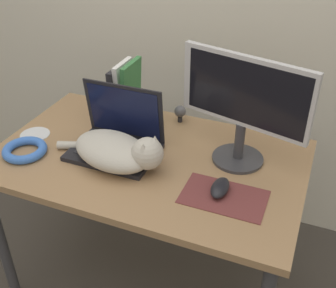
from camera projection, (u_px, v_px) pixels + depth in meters
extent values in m
cube|color=#93704C|center=(148.00, 159.00, 1.60)|extent=(1.16, 0.71, 0.03)
cylinder|color=#38383D|center=(1.00, 242.00, 1.72)|extent=(0.04, 0.04, 0.68)
cylinder|color=#38383D|center=(81.00, 162.00, 2.20)|extent=(0.04, 0.04, 0.68)
cylinder|color=#38383D|center=(288.00, 214.00, 1.86)|extent=(0.04, 0.04, 0.68)
cube|color=black|center=(114.00, 152.00, 1.60)|extent=(0.32, 0.23, 0.02)
cube|color=#28282D|center=(112.00, 151.00, 1.58)|extent=(0.27, 0.12, 0.00)
cube|color=black|center=(124.00, 111.00, 1.61)|extent=(0.32, 0.03, 0.23)
cube|color=#0F1433|center=(124.00, 112.00, 1.61)|extent=(0.29, 0.02, 0.20)
ellipsoid|color=#B2ADA3|center=(112.00, 151.00, 1.53)|extent=(0.36, 0.28, 0.11)
sphere|color=#B2ADA3|center=(147.00, 154.00, 1.46)|extent=(0.12, 0.12, 0.12)
cone|color=#B2ADA3|center=(155.00, 140.00, 1.45)|extent=(0.04, 0.04, 0.03)
cone|color=#B2ADA3|center=(143.00, 148.00, 1.41)|extent=(0.04, 0.04, 0.03)
cylinder|color=#B2ADA3|center=(76.00, 145.00, 1.62)|extent=(0.14, 0.08, 0.03)
cylinder|color=#333338|center=(238.00, 158.00, 1.57)|extent=(0.19, 0.19, 0.01)
cylinder|color=#333338|center=(239.00, 141.00, 1.53)|extent=(0.04, 0.04, 0.14)
cube|color=#B2B2B7|center=(245.00, 92.00, 1.42)|extent=(0.47, 0.14, 0.25)
cube|color=black|center=(245.00, 93.00, 1.41)|extent=(0.43, 0.11, 0.22)
cube|color=brown|center=(224.00, 197.00, 1.39)|extent=(0.28, 0.17, 0.00)
ellipsoid|color=black|center=(220.00, 188.00, 1.40)|extent=(0.06, 0.11, 0.04)
cube|color=#232328|center=(120.00, 92.00, 1.80)|extent=(0.03, 0.16, 0.23)
cube|color=white|center=(125.00, 90.00, 1.79)|extent=(0.04, 0.15, 0.25)
cube|color=#387A42|center=(131.00, 91.00, 1.78)|extent=(0.03, 0.16, 0.26)
torus|color=blue|center=(25.00, 150.00, 1.60)|extent=(0.17, 0.17, 0.03)
cylinder|color=#232328|center=(180.00, 119.00, 1.81)|extent=(0.02, 0.02, 0.02)
sphere|color=#4C4C51|center=(180.00, 111.00, 1.79)|extent=(0.05, 0.05, 0.05)
cylinder|color=silver|center=(35.00, 134.00, 1.72)|extent=(0.12, 0.12, 0.00)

